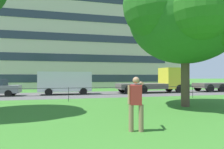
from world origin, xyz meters
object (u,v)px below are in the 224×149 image
(person_thrower, at_px, (136,102))
(flatbed_truck_right, at_px, (160,82))
(tree_large_lawn, at_px, (190,14))
(apartment_building_background, at_px, (71,34))
(panel_van_far_right, at_px, (65,82))

(person_thrower, bearing_deg, flatbed_truck_right, 60.15)
(tree_large_lawn, distance_m, apartment_building_background, 25.75)
(panel_van_far_right, relative_size, flatbed_truck_right, 0.69)
(tree_large_lawn, bearing_deg, panel_van_far_right, 124.89)
(panel_van_far_right, xyz_separation_m, apartment_building_background, (1.09, 14.75, 7.94))
(panel_van_far_right, bearing_deg, tree_large_lawn, -55.11)
(panel_van_far_right, relative_size, apartment_building_background, 0.14)
(panel_van_far_right, height_order, apartment_building_background, apartment_building_background)
(person_thrower, relative_size, apartment_building_background, 0.05)
(panel_van_far_right, xyz_separation_m, flatbed_truck_right, (10.15, -0.06, -0.05))
(panel_van_far_right, bearing_deg, person_thrower, -81.45)
(person_thrower, xyz_separation_m, flatbed_truck_right, (8.03, 14.00, 0.27))
(person_thrower, height_order, panel_van_far_right, panel_van_far_right)
(flatbed_truck_right, distance_m, apartment_building_background, 19.11)
(flatbed_truck_right, bearing_deg, tree_large_lawn, -107.59)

